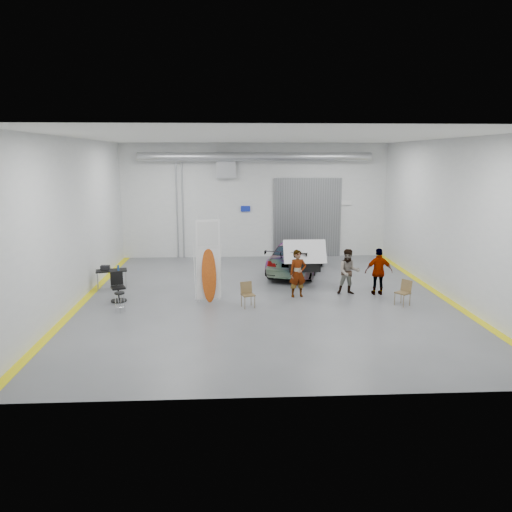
{
  "coord_description": "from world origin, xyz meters",
  "views": [
    {
      "loc": [
        -1.33,
        -18.37,
        5.36
      ],
      "look_at": [
        -0.32,
        0.72,
        1.5
      ],
      "focal_mm": 35.0,
      "sensor_mm": 36.0,
      "label": 1
    }
  ],
  "objects_px": {
    "person_b": "(349,272)",
    "work_table": "(110,270)",
    "office_chair": "(119,289)",
    "sedan_car": "(297,256)",
    "folding_chair_near": "(248,300)",
    "shop_stool": "(120,302)",
    "folding_chair_far": "(402,298)",
    "person_a": "(298,273)",
    "person_c": "(379,272)",
    "surfboard_display": "(207,267)"
  },
  "relations": [
    {
      "from": "person_a",
      "to": "surfboard_display",
      "type": "distance_m",
      "value": 3.51
    },
    {
      "from": "folding_chair_near",
      "to": "work_table",
      "type": "xyz_separation_m",
      "value": [
        -5.54,
        2.91,
        0.48
      ]
    },
    {
      "from": "person_b",
      "to": "folding_chair_far",
      "type": "xyz_separation_m",
      "value": [
        1.61,
        -1.62,
        -0.61
      ]
    },
    {
      "from": "person_c",
      "to": "folding_chair_far",
      "type": "distance_m",
      "value": 1.68
    },
    {
      "from": "person_b",
      "to": "office_chair",
      "type": "bearing_deg",
      "value": -173.37
    },
    {
      "from": "person_c",
      "to": "surfboard_display",
      "type": "bearing_deg",
      "value": 7.95
    },
    {
      "from": "sedan_car",
      "to": "person_c",
      "type": "bearing_deg",
      "value": 142.97
    },
    {
      "from": "sedan_car",
      "to": "folding_chair_far",
      "type": "relative_size",
      "value": 5.63
    },
    {
      "from": "surfboard_display",
      "to": "folding_chair_near",
      "type": "relative_size",
      "value": 3.6
    },
    {
      "from": "office_chair",
      "to": "person_c",
      "type": "bearing_deg",
      "value": -19.74
    },
    {
      "from": "folding_chair_near",
      "to": "shop_stool",
      "type": "distance_m",
      "value": 4.48
    },
    {
      "from": "person_a",
      "to": "shop_stool",
      "type": "relative_size",
      "value": 2.58
    },
    {
      "from": "folding_chair_far",
      "to": "work_table",
      "type": "bearing_deg",
      "value": -139.96
    },
    {
      "from": "person_b",
      "to": "folding_chair_far",
      "type": "height_order",
      "value": "person_b"
    },
    {
      "from": "work_table",
      "to": "sedan_car",
      "type": "bearing_deg",
      "value": 16.9
    },
    {
      "from": "person_c",
      "to": "shop_stool",
      "type": "height_order",
      "value": "person_c"
    },
    {
      "from": "person_a",
      "to": "folding_chair_far",
      "type": "distance_m",
      "value": 3.94
    },
    {
      "from": "sedan_car",
      "to": "folding_chair_near",
      "type": "bearing_deg",
      "value": 83.76
    },
    {
      "from": "sedan_car",
      "to": "work_table",
      "type": "distance_m",
      "value": 8.38
    },
    {
      "from": "person_a",
      "to": "person_c",
      "type": "relative_size",
      "value": 1.0
    },
    {
      "from": "person_c",
      "to": "office_chair",
      "type": "distance_m",
      "value": 9.97
    },
    {
      "from": "folding_chair_near",
      "to": "work_table",
      "type": "bearing_deg",
      "value": 134.36
    },
    {
      "from": "sedan_car",
      "to": "folding_chair_far",
      "type": "bearing_deg",
      "value": 138.69
    },
    {
      "from": "person_a",
      "to": "folding_chair_near",
      "type": "bearing_deg",
      "value": -157.44
    },
    {
      "from": "shop_stool",
      "to": "person_c",
      "type": "bearing_deg",
      "value": 10.38
    },
    {
      "from": "sedan_car",
      "to": "work_table",
      "type": "xyz_separation_m",
      "value": [
        -8.02,
        -2.44,
        0.01
      ]
    },
    {
      "from": "person_b",
      "to": "folding_chair_near",
      "type": "bearing_deg",
      "value": -155.5
    },
    {
      "from": "person_c",
      "to": "work_table",
      "type": "xyz_separation_m",
      "value": [
        -10.7,
        1.49,
        -0.15
      ]
    },
    {
      "from": "person_b",
      "to": "folding_chair_far",
      "type": "relative_size",
      "value": 1.93
    },
    {
      "from": "person_a",
      "to": "person_b",
      "type": "bearing_deg",
      "value": -2.98
    },
    {
      "from": "shop_stool",
      "to": "person_b",
      "type": "bearing_deg",
      "value": 12.6
    },
    {
      "from": "person_b",
      "to": "work_table",
      "type": "distance_m",
      "value": 9.64
    },
    {
      "from": "shop_stool",
      "to": "work_table",
      "type": "relative_size",
      "value": 0.54
    },
    {
      "from": "person_c",
      "to": "folding_chair_near",
      "type": "bearing_deg",
      "value": 17.7
    },
    {
      "from": "work_table",
      "to": "folding_chair_near",
      "type": "bearing_deg",
      "value": -27.7
    },
    {
      "from": "folding_chair_near",
      "to": "shop_stool",
      "type": "xyz_separation_m",
      "value": [
        -4.47,
        -0.34,
        0.07
      ]
    },
    {
      "from": "office_chair",
      "to": "sedan_car",
      "type": "bearing_deg",
      "value": 8.69
    },
    {
      "from": "sedan_car",
      "to": "person_a",
      "type": "relative_size",
      "value": 2.84
    },
    {
      "from": "person_a",
      "to": "office_chair",
      "type": "height_order",
      "value": "person_a"
    },
    {
      "from": "sedan_car",
      "to": "person_a",
      "type": "distance_m",
      "value": 4.1
    },
    {
      "from": "person_b",
      "to": "sedan_car",
      "type": "bearing_deg",
      "value": 115.22
    },
    {
      "from": "person_a",
      "to": "folding_chair_far",
      "type": "relative_size",
      "value": 1.98
    },
    {
      "from": "shop_stool",
      "to": "folding_chair_far",
      "type": "bearing_deg",
      "value": 1.56
    },
    {
      "from": "person_b",
      "to": "shop_stool",
      "type": "bearing_deg",
      "value": -164.13
    },
    {
      "from": "surfboard_display",
      "to": "person_b",
      "type": "bearing_deg",
      "value": -5.96
    },
    {
      "from": "sedan_car",
      "to": "person_b",
      "type": "distance_m",
      "value": 4.09
    },
    {
      "from": "person_a",
      "to": "office_chair",
      "type": "xyz_separation_m",
      "value": [
        -6.76,
        -0.24,
        -0.44
      ]
    },
    {
      "from": "surfboard_display",
      "to": "work_table",
      "type": "height_order",
      "value": "surfboard_display"
    },
    {
      "from": "person_a",
      "to": "surfboard_display",
      "type": "bearing_deg",
      "value": 177.96
    },
    {
      "from": "person_a",
      "to": "shop_stool",
      "type": "distance_m",
      "value": 6.65
    }
  ]
}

